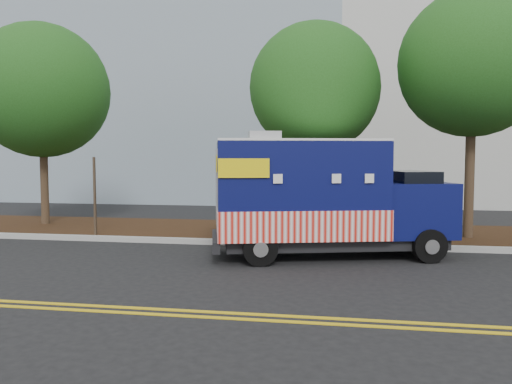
# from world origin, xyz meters

# --- Properties ---
(ground) EXTENTS (120.00, 120.00, 0.00)m
(ground) POSITION_xyz_m (0.00, 0.00, 0.00)
(ground) COLOR black
(ground) RESTS_ON ground
(curb) EXTENTS (120.00, 0.18, 0.15)m
(curb) POSITION_xyz_m (0.00, 1.40, 0.07)
(curb) COLOR #9E9E99
(curb) RESTS_ON ground
(mulch_strip) EXTENTS (120.00, 4.00, 0.15)m
(mulch_strip) POSITION_xyz_m (0.00, 3.50, 0.07)
(mulch_strip) COLOR black
(mulch_strip) RESTS_ON ground
(centerline_near) EXTENTS (120.00, 0.10, 0.01)m
(centerline_near) POSITION_xyz_m (0.00, -4.45, 0.01)
(centerline_near) COLOR gold
(centerline_near) RESTS_ON ground
(centerline_far) EXTENTS (120.00, 0.10, 0.01)m
(centerline_far) POSITION_xyz_m (0.00, -4.70, 0.01)
(centerline_far) COLOR gold
(centerline_far) RESTS_ON ground
(tree_a) EXTENTS (4.43, 4.43, 6.82)m
(tree_a) POSITION_xyz_m (-7.83, 3.57, 4.59)
(tree_a) COLOR #38281C
(tree_a) RESTS_ON ground
(tree_b) EXTENTS (3.79, 3.79, 6.29)m
(tree_b) POSITION_xyz_m (1.23, 2.94, 4.38)
(tree_b) COLOR #38281C
(tree_b) RESTS_ON ground
(tree_c) EXTENTS (4.03, 4.03, 6.98)m
(tree_c) POSITION_xyz_m (5.55, 2.89, 4.95)
(tree_c) COLOR #38281C
(tree_c) RESTS_ON ground
(sign_post) EXTENTS (0.06, 0.06, 2.40)m
(sign_post) POSITION_xyz_m (-4.97, 1.55, 1.20)
(sign_post) COLOR #473828
(sign_post) RESTS_ON ground
(food_truck) EXTENTS (6.01, 3.41, 3.00)m
(food_truck) POSITION_xyz_m (1.50, 0.23, 1.36)
(food_truck) COLOR black
(food_truck) RESTS_ON ground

